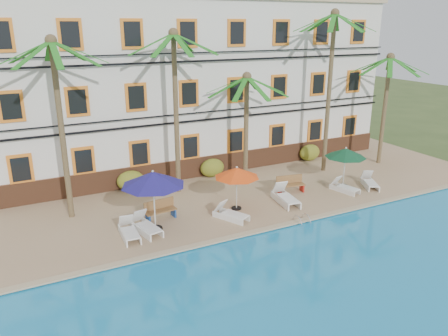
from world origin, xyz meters
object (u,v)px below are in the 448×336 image
lounger_c (230,214)px  palm_b (175,91)px  palm_e (386,93)px  palm_d (331,72)px  lounger_f (370,182)px  palm_a (59,105)px  lounger_e (344,187)px  palm_c (246,111)px  pool_ladder (302,222)px  lounger_d (285,197)px  bench_left (160,210)px  umbrella_green (346,153)px  umbrella_red (237,173)px  lounger_a (129,231)px  lounger_b (146,226)px  bench_right (291,184)px  umbrella_blue (153,179)px

lounger_c → palm_b: bearing=101.1°
palm_e → lounger_c: (-12.75, -3.35, -4.33)m
palm_d → lounger_f: palm_d is taller
palm_a → lounger_c: palm_a is taller
palm_d → lounger_e: size_ratio=5.52×
palm_c → pool_ladder: bearing=-93.5°
lounger_d → pool_ladder: size_ratio=2.87×
bench_left → umbrella_green: bearing=-2.6°
lounger_e → umbrella_red: bearing=175.0°
umbrella_red → lounger_e: bearing=-5.0°
lounger_a → pool_ladder: (7.47, -2.15, -0.27)m
palm_a → lounger_b: (2.66, -3.15, -5.03)m
lounger_f → bench_left: bench_left is taller
lounger_a → umbrella_red: bearing=5.8°
umbrella_green → lounger_a: (-12.37, -0.65, -1.67)m
palm_c → palm_b: bearing=175.7°
lounger_f → bench_left: size_ratio=1.18×
palm_b → lounger_e: (8.03, -4.09, -5.20)m
palm_b → lounger_d: palm_b is taller
umbrella_red → bench_left: 4.04m
lounger_d → bench_left: (-6.33, 1.00, 0.15)m
umbrella_red → bench_right: size_ratio=1.42×
bench_left → umbrella_blue: bearing=-119.6°
lounger_a → bench_left: (1.78, 1.14, 0.20)m
pool_ladder → palm_c: bearing=86.5°
palm_c → bench_left: 7.56m
palm_a → bench_right: (11.09, -2.04, -4.85)m
umbrella_blue → lounger_d: 7.18m
lounger_a → lounger_c: bearing=-4.1°
bench_left → palm_a: bearing=149.5°
palm_e → umbrella_red: 12.49m
palm_c → umbrella_green: (4.53, -3.13, -2.20)m
lounger_f → pool_ladder: bearing=-161.3°
bench_right → umbrella_red: bearing=-169.3°
palm_d → palm_e: size_ratio=1.35×
palm_d → umbrella_red: bearing=-159.8°
lounger_c → bench_left: 3.29m
lounger_c → bench_right: (4.50, 1.59, 0.20)m
palm_d → lounger_b: size_ratio=4.82×
lounger_e → lounger_f: bearing=-1.9°
pool_ladder → palm_b: bearing=120.2°
lounger_c → lounger_f: lounger_c is taller
lounger_b → umbrella_blue: bearing=3.1°
palm_d → lounger_e: bearing=-111.4°
lounger_d → lounger_c: bearing=-172.0°
lounger_b → bench_left: (1.00, 1.00, 0.18)m
bench_left → lounger_f: bearing=-5.8°
palm_a → umbrella_green: (14.25, -2.64, -3.38)m
palm_c → pool_ladder: 7.25m
umbrella_red → pool_ladder: umbrella_red is taller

